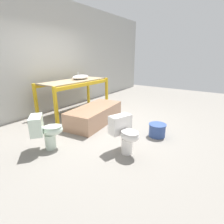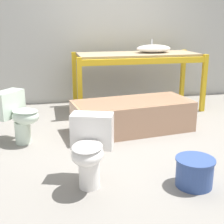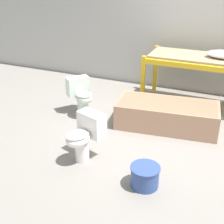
# 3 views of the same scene
# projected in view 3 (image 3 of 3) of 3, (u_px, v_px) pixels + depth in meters

# --- Properties ---
(ground_plane) EXTENTS (12.00, 12.00, 0.00)m
(ground_plane) POSITION_uv_depth(u_px,v_px,m) (161.00, 129.00, 5.04)
(ground_plane) COLOR gray
(warehouse_wall_rear) EXTENTS (10.80, 0.08, 3.20)m
(warehouse_wall_rear) POSITION_uv_depth(u_px,v_px,m) (194.00, 11.00, 5.90)
(warehouse_wall_rear) COLOR #ADADA8
(warehouse_wall_rear) RESTS_ON ground_plane
(shelving_rack) EXTENTS (2.10, 0.88, 0.94)m
(shelving_rack) POSITION_uv_depth(u_px,v_px,m) (206.00, 63.00, 5.50)
(shelving_rack) COLOR gold
(shelving_rack) RESTS_ON ground_plane
(sink_basin) EXTENTS (0.58, 0.35, 0.21)m
(sink_basin) POSITION_uv_depth(u_px,v_px,m) (224.00, 54.00, 5.32)
(sink_basin) COLOR white
(sink_basin) RESTS_ON shelving_rack
(bathtub_main) EXTENTS (1.67, 0.89, 0.42)m
(bathtub_main) POSITION_uv_depth(u_px,v_px,m) (167.00, 113.00, 5.00)
(bathtub_main) COLOR tan
(bathtub_main) RESTS_ON ground_plane
(toilet_near) EXTENTS (0.49, 0.61, 0.64)m
(toilet_near) POSITION_uv_depth(u_px,v_px,m) (85.00, 134.00, 4.13)
(toilet_near) COLOR white
(toilet_near) RESTS_ON ground_plane
(toilet_far) EXTENTS (0.62, 0.59, 0.64)m
(toilet_far) POSITION_uv_depth(u_px,v_px,m) (81.00, 94.00, 5.38)
(toilet_far) COLOR silver
(toilet_far) RESTS_ON ground_plane
(bucket_white) EXTENTS (0.36, 0.36, 0.27)m
(bucket_white) POSITION_uv_depth(u_px,v_px,m) (145.00, 176.00, 3.70)
(bucket_white) COLOR #334C8C
(bucket_white) RESTS_ON ground_plane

